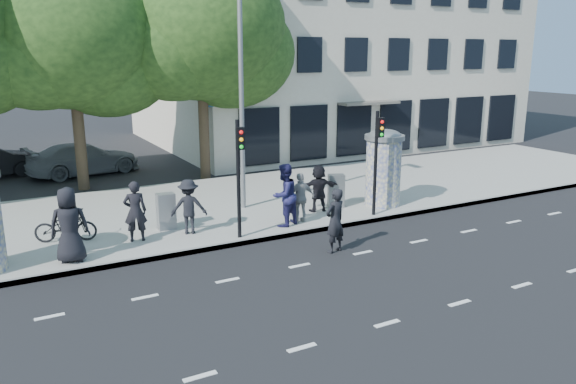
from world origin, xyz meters
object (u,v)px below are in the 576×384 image
ped_e (301,198)px  ped_f (318,188)px  street_lamp (242,70)px  car_right (84,159)px  ped_c (284,195)px  ped_d (189,207)px  cabinet_left (166,211)px  traffic_pole_near (239,167)px  ped_a (69,225)px  man_road (335,221)px  ad_column_right (383,166)px  ped_b (135,211)px  traffic_pole_far (377,153)px  bicycle (66,226)px  cabinet_right (336,191)px

ped_e → ped_f: size_ratio=1.00×
street_lamp → car_right: bearing=112.9°
ped_c → ped_d: (-2.81, 0.68, -0.16)m
ped_c → cabinet_left: (-3.28, 1.40, -0.42)m
traffic_pole_near → ped_a: traffic_pole_near is taller
cabinet_left → car_right: (-0.77, 10.01, 0.00)m
traffic_pole_near → man_road: traffic_pole_near is taller
man_road → car_right: man_road is taller
street_lamp → ped_c: bearing=-83.9°
ad_column_right → ped_b: ad_column_right is taller
ped_a → ped_b: (1.85, 0.82, -0.11)m
traffic_pole_far → ped_b: size_ratio=1.95×
ped_b → ped_f: size_ratio=1.10×
traffic_pole_far → ped_a: bearing=178.0°
traffic_pole_far → bicycle: size_ratio=2.02×
ped_d → cabinet_left: (-0.48, 0.73, -0.26)m
bicycle → ped_a: bearing=-164.7°
ped_b → ped_e: size_ratio=1.10×
ad_column_right → man_road: ad_column_right is taller
traffic_pole_far → street_lamp: (-3.40, 2.84, 2.56)m
traffic_pole_near → ped_c: bearing=14.1°
ped_e → car_right: size_ratio=0.33×
traffic_pole_far → street_lamp: bearing=140.1°
ped_d → cabinet_left: bearing=-37.1°
ad_column_right → ped_b: bearing=178.3°
ped_a → ped_c: (6.20, 0.09, -0.01)m
man_road → bicycle: 7.56m
traffic_pole_near → ped_b: bearing=156.8°
cabinet_right → ped_d: bearing=-153.5°
street_lamp → ped_b: street_lamp is taller
ad_column_right → cabinet_right: (-1.56, 0.55, -0.82)m
ped_f → traffic_pole_near: bearing=30.6°
ped_f → ped_c: bearing=36.3°
ped_e → man_road: (-0.31, -2.42, -0.04)m
traffic_pole_near → bicycle: size_ratio=2.02×
bicycle → traffic_pole_near: bearing=-96.6°
ped_c → ped_f: ped_c is taller
ped_d → ped_f: size_ratio=1.03×
ped_d → ped_c: bearing=-173.9°
man_road → ped_b: bearing=-48.0°
ped_f → car_right: size_ratio=0.33×
cabinet_right → bicycle: bearing=-161.2°
ad_column_right → cabinet_right: 1.85m
ped_b → cabinet_right: ped_b is taller
ped_f → cabinet_right: (0.82, 0.17, -0.22)m
ped_f → cabinet_right: size_ratio=1.39×
ad_column_right → street_lamp: size_ratio=0.33×
ad_column_right → bicycle: 10.36m
ped_d → car_right: size_ratio=0.34×
ped_c → ad_column_right: bearing=163.8°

